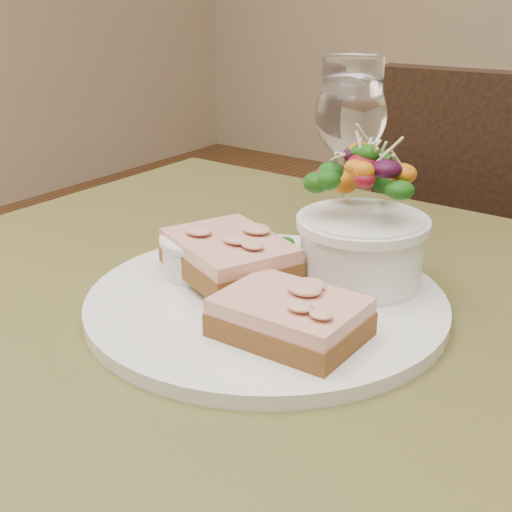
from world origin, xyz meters
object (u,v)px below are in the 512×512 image
Objects in this scene: sandwich_front at (290,317)px; salad_bowl at (363,219)px; dinner_plate at (266,302)px; chair_far at (509,418)px; ramekin at (198,254)px; wine_glass at (351,120)px; sandwich_back at (229,256)px; cafe_table at (241,428)px.

salad_bowl reaches higher than sandwich_front.
dinner_plate is 0.07m from sandwich_front.
ramekin is (-0.13, -0.65, 0.49)m from chair_far.
wine_glass reaches higher than ramekin.
salad_bowl is at bearing 29.30° from ramekin.
wine_glass is at bearing 110.04° from sandwich_front.
salad_bowl reaches higher than sandwich_back.
salad_bowl is (0.10, 0.07, 0.04)m from sandwich_back.
salad_bowl is (-0.00, -0.58, 0.53)m from chair_far.
sandwich_front is at bearing 82.90° from chair_far.
cafe_table is 0.89× the size of chair_far.
sandwich_front reaches higher than dinner_plate.
chair_far is at bearing 89.16° from sandwich_front.
cafe_table is at bearing -114.01° from salad_bowl.
wine_glass is at bearing 81.02° from ramekin.
dinner_plate is 0.25m from wine_glass.
sandwich_front is (0.05, -0.01, 0.13)m from cafe_table.
wine_glass reaches higher than salad_bowl.
ramekin is (-0.03, -0.01, -0.00)m from sandwich_back.
sandwich_front is at bearing -5.30° from sandwich_back.
cafe_table is 0.16m from ramekin.
wine_glass is (0.00, 0.21, 0.09)m from sandwich_back.
salad_bowl is at bearing -56.07° from wine_glass.
dinner_plate is (-0.05, -0.66, 0.46)m from chair_far.
ramekin is at bearing 71.43° from chair_far.
wine_glass is at bearing 70.30° from chair_far.
salad_bowl is at bearing 57.44° from sandwich_back.
sandwich_back is 0.79× the size of wine_glass.
dinner_plate is at bearing 13.64° from sandwich_back.
sandwich_back is 0.22m from wine_glass.
wine_glass reaches higher than chair_far.
chair_far is 5.14× the size of wine_glass.
chair_far is 0.79m from salad_bowl.
cafe_table is 2.60× the size of dinner_plate.
salad_bowl reaches higher than cafe_table.
sandwich_back reaches higher than cafe_table.
cafe_table is at bearing 170.16° from sandwich_front.
dinner_plate is at bearing 78.10° from chair_far.
sandwich_back is 0.03m from ramekin.
chair_far is 14.12× the size of ramekin.
chair_far is 2.93× the size of dinner_plate.
ramekin reaches higher than dinner_plate.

